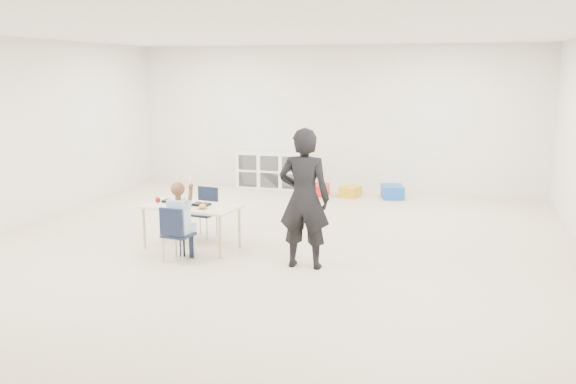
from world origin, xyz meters
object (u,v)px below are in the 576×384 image
(child, at_px, (178,218))
(cubby_shelf, at_px, (272,170))
(table, at_px, (192,227))
(adult, at_px, (304,199))
(chair_near, at_px, (178,234))

(child, bearing_deg, cubby_shelf, 101.29)
(table, relative_size, cubby_shelf, 0.96)
(table, xyz_separation_m, adult, (1.62, -0.36, 0.54))
(table, distance_m, adult, 1.74)
(table, bearing_deg, adult, -4.72)
(chair_near, distance_m, adult, 1.63)
(adult, bearing_deg, cubby_shelf, -69.77)
(cubby_shelf, bearing_deg, chair_near, -86.60)
(chair_near, bearing_deg, table, 105.60)
(chair_near, height_order, cubby_shelf, cubby_shelf)
(table, relative_size, chair_near, 1.93)
(cubby_shelf, bearing_deg, child, -86.60)
(cubby_shelf, height_order, adult, adult)
(chair_near, bearing_deg, child, -172.11)
(table, height_order, cubby_shelf, cubby_shelf)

